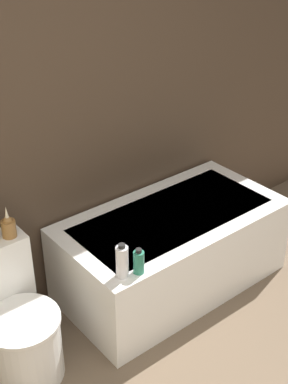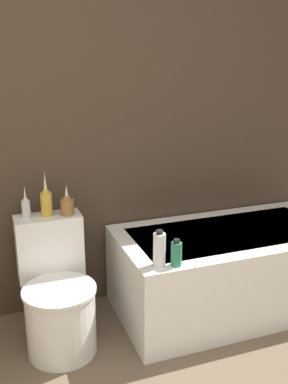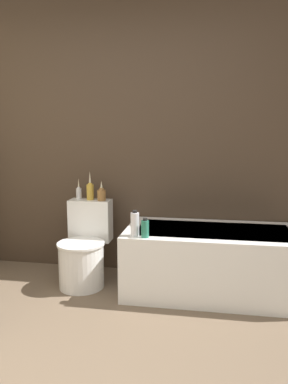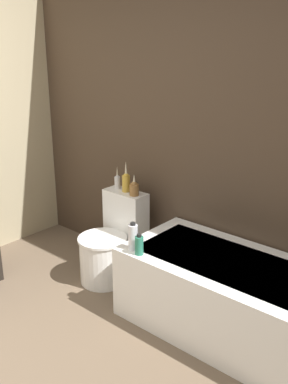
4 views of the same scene
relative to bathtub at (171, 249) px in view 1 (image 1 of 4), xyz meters
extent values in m
cube|color=#423326|center=(-0.81, 0.43, 1.02)|extent=(6.40, 0.06, 2.60)
cube|color=white|center=(0.00, 0.00, 0.00)|extent=(1.46, 0.76, 0.54)
cube|color=#B7BCC6|center=(0.00, 0.00, 0.26)|extent=(1.26, 0.56, 0.01)
cylinder|color=white|center=(-1.13, -0.10, -0.08)|extent=(0.39, 0.39, 0.38)
cylinder|color=white|center=(-1.13, -0.10, 0.12)|extent=(0.41, 0.41, 0.02)
cylinder|color=olive|center=(-1.01, 0.17, 0.50)|extent=(0.08, 0.08, 0.10)
sphere|color=olive|center=(-1.01, 0.17, 0.55)|extent=(0.05, 0.05, 0.05)
cone|color=beige|center=(-1.01, 0.17, 0.59)|extent=(0.03, 0.03, 0.09)
cylinder|color=silver|center=(-0.61, -0.29, 0.36)|extent=(0.07, 0.07, 0.18)
cylinder|color=black|center=(-0.61, -0.29, 0.46)|extent=(0.04, 0.04, 0.02)
cylinder|color=#267259|center=(-0.53, -0.32, 0.33)|extent=(0.06, 0.06, 0.13)
cylinder|color=black|center=(-0.53, -0.32, 0.41)|extent=(0.03, 0.03, 0.02)
camera|label=1|loc=(-1.93, -2.10, 2.08)|focal=50.00mm
camera|label=2|loc=(-1.45, -2.33, 1.38)|focal=42.00mm
camera|label=3|loc=(-0.05, -3.09, 1.08)|focal=35.00mm
camera|label=4|loc=(1.34, -2.41, 1.73)|focal=42.00mm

